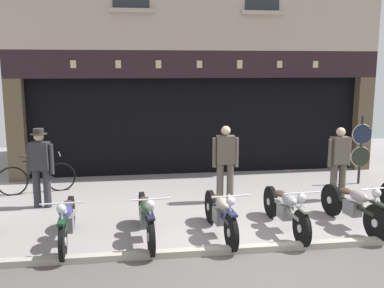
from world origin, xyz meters
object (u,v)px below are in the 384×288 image
at_px(motorcycle_center, 220,213).
at_px(motorcycle_center_left, 146,216).
at_px(shopkeeper_center, 225,160).
at_px(leaning_bicycle, 36,178).
at_px(salesman_left, 40,164).
at_px(salesman_right, 339,160).
at_px(tyre_sign_pole, 361,146).
at_px(motorcycle_left, 67,220).
at_px(motorcycle_right, 353,205).
at_px(advert_board_near, 100,115).
at_px(motorcycle_center_right, 286,208).

bearing_deg(motorcycle_center, motorcycle_center_left, -4.69).
distance_m(shopkeeper_center, leaning_bicycle, 4.39).
xyz_separation_m(motorcycle_center_left, salesman_left, (-2.08, 2.05, 0.50)).
distance_m(salesman_left, salesman_right, 6.33).
bearing_deg(motorcycle_center_left, salesman_left, -48.61).
distance_m(salesman_right, leaning_bicycle, 6.83).
bearing_deg(tyre_sign_pole, motorcycle_center_left, -152.17).
height_order(motorcycle_left, tyre_sign_pole, tyre_sign_pole).
xyz_separation_m(motorcycle_right, shopkeeper_center, (-1.97, 1.85, 0.50)).
bearing_deg(salesman_right, advert_board_near, -38.77).
distance_m(motorcycle_left, salesman_right, 5.79).
bearing_deg(leaning_bicycle, advert_board_near, 123.40).
xyz_separation_m(motorcycle_center, leaning_bicycle, (-3.68, 3.14, -0.05)).
bearing_deg(shopkeeper_center, leaning_bicycle, -12.62).
relative_size(tyre_sign_pole, leaning_bicycle, 1.00).
xyz_separation_m(salesman_left, advert_board_near, (1.06, 2.56, 0.72)).
bearing_deg(leaning_bicycle, motorcycle_left, 6.28).
xyz_separation_m(motorcycle_center_right, tyre_sign_pole, (2.94, 2.79, 0.54)).
height_order(motorcycle_center_left, shopkeeper_center, shopkeeper_center).
relative_size(motorcycle_left, motorcycle_right, 0.99).
height_order(shopkeeper_center, salesman_right, shopkeeper_center).
height_order(motorcycle_center_left, motorcycle_right, same).
height_order(motorcycle_right, tyre_sign_pole, tyre_sign_pole).
bearing_deg(motorcycle_center, advert_board_near, -67.65).
bearing_deg(motorcycle_center_right, salesman_right, -140.22).
bearing_deg(motorcycle_right, leaning_bicycle, -34.17).
height_order(motorcycle_center, tyre_sign_pole, tyre_sign_pole).
relative_size(motorcycle_center, salesman_left, 1.17).
xyz_separation_m(salesman_left, leaning_bicycle, (-0.33, 1.08, -0.55)).
bearing_deg(salesman_left, motorcycle_right, 171.96).
bearing_deg(tyre_sign_pole, motorcycle_left, -156.98).
bearing_deg(leaning_bicycle, salesman_right, 64.15).
bearing_deg(motorcycle_right, tyre_sign_pole, -128.27).
relative_size(salesman_right, leaning_bicycle, 0.94).
relative_size(motorcycle_center, leaning_bicycle, 1.13).
distance_m(motorcycle_right, shopkeeper_center, 2.74).
bearing_deg(motorcycle_center_left, motorcycle_left, -4.31).
xyz_separation_m(salesman_left, salesman_right, (6.31, -0.39, -0.03)).
bearing_deg(shopkeeper_center, salesman_left, 1.49).
distance_m(salesman_right, tyre_sign_pole, 1.67).
relative_size(motorcycle_center_left, shopkeeper_center, 1.19).
bearing_deg(leaning_bicycle, tyre_sign_pole, 74.60).
bearing_deg(motorcycle_left, advert_board_near, -95.50).
distance_m(motorcycle_center, salesman_left, 3.96).
height_order(motorcycle_center_left, salesman_right, salesman_right).
distance_m(motorcycle_center_right, shopkeeper_center, 2.02).
xyz_separation_m(shopkeeper_center, leaning_bicycle, (-4.18, 1.23, -0.55)).
distance_m(motorcycle_center_left, motorcycle_center, 1.27).
height_order(motorcycle_center, salesman_left, salesman_left).
height_order(salesman_right, advert_board_near, advert_board_near).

